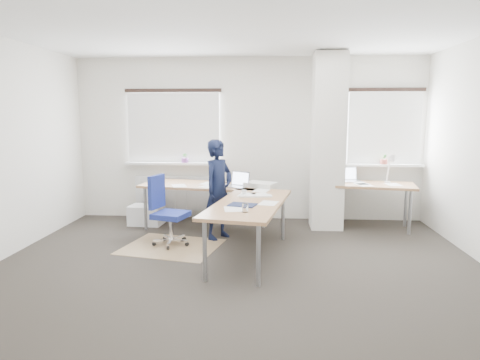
# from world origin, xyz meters

# --- Properties ---
(ground) EXTENTS (6.00, 6.00, 0.00)m
(ground) POSITION_xyz_m (0.00, 0.00, 0.00)
(ground) COLOR #2B2722
(ground) RESTS_ON ground
(room_shell) EXTENTS (6.04, 5.04, 2.82)m
(room_shell) POSITION_xyz_m (0.18, 0.45, 1.75)
(room_shell) COLOR silver
(room_shell) RESTS_ON ground
(floor_mat) EXTENTS (1.46, 1.31, 0.01)m
(floor_mat) POSITION_xyz_m (-0.98, 0.72, 0.00)
(floor_mat) COLOR #957751
(floor_mat) RESTS_ON ground
(white_crate) EXTENTS (0.57, 0.42, 0.32)m
(white_crate) POSITION_xyz_m (-1.68, 1.92, 0.16)
(white_crate) COLOR white
(white_crate) RESTS_ON ground
(desk_main) EXTENTS (2.40, 2.98, 0.96)m
(desk_main) POSITION_xyz_m (-0.22, 1.03, 0.69)
(desk_main) COLOR brown
(desk_main) RESTS_ON ground
(desk_side) EXTENTS (1.50, 0.93, 1.22)m
(desk_side) POSITION_xyz_m (1.98, 1.96, 0.69)
(desk_side) COLOR brown
(desk_side) RESTS_ON ground
(task_chair) EXTENTS (0.55, 0.54, 0.99)m
(task_chair) POSITION_xyz_m (-1.04, 0.83, 0.27)
(task_chair) COLOR navy
(task_chair) RESTS_ON ground
(person) EXTENTS (0.59, 0.64, 1.47)m
(person) POSITION_xyz_m (-0.37, 1.20, 0.74)
(person) COLOR black
(person) RESTS_ON ground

